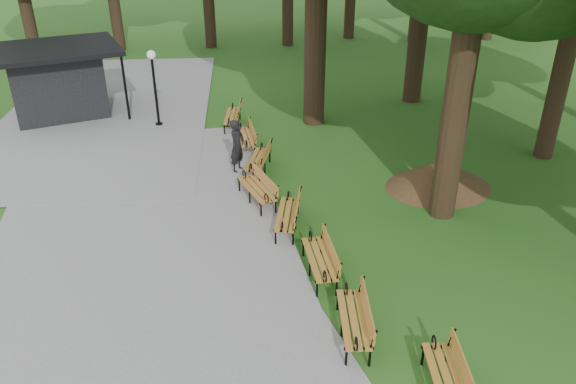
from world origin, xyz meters
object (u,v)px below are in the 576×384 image
object	(u,v)px
dirt_mound	(440,174)
bench_5	(257,189)
person	(237,146)
bench_4	(287,214)
bench_1	(447,381)
kiosk	(57,81)
bench_8	(232,116)
bench_7	(245,137)
bench_3	(319,259)
bench_2	(353,319)
lamp_post	(153,72)
bench_6	(258,160)

from	to	relation	value
dirt_mound	bench_5	size ratio (longest dim) A/B	1.43
person	bench_4	world-z (taller)	person
bench_1	kiosk	bearing A→B (deg)	-141.11
bench_8	bench_5	bearing A→B (deg)	11.38
bench_8	dirt_mound	bearing A→B (deg)	52.91
bench_7	kiosk	bearing A→B (deg)	-126.33
dirt_mound	bench_3	world-z (taller)	dirt_mound
bench_2	bench_7	world-z (taller)	same
bench_4	bench_1	bearing A→B (deg)	31.04
lamp_post	bench_6	size ratio (longest dim) A/B	1.52
dirt_mound	bench_7	bearing A→B (deg)	139.82
dirt_mound	bench_3	size ratio (longest dim) A/B	1.43
bench_4	bench_6	size ratio (longest dim) A/B	1.00
bench_1	bench_3	size ratio (longest dim) A/B	1.00
bench_5	person	bearing A→B (deg)	173.00
person	bench_4	size ratio (longest dim) A/B	0.91
person	bench_3	size ratio (longest dim) A/B	0.91
lamp_post	bench_4	size ratio (longest dim) A/B	1.52
bench_1	bench_5	world-z (taller)	same
dirt_mound	person	bearing A→B (deg)	154.89
dirt_mound	bench_6	bearing A→B (deg)	154.76
bench_8	bench_7	bearing A→B (deg)	16.31
kiosk	bench_8	size ratio (longest dim) A/B	2.30
lamp_post	bench_1	xyz separation A→B (m)	(4.10, -14.76, -1.66)
bench_4	bench_8	bearing A→B (deg)	-159.05
person	bench_1	distance (m)	10.21
bench_7	bench_8	bearing A→B (deg)	-174.71
person	bench_6	world-z (taller)	person
bench_2	bench_6	distance (m)	7.85
bench_4	bench_5	world-z (taller)	same
lamp_post	bench_1	distance (m)	15.41
bench_6	bench_7	distance (m)	1.93
bench_4	bench_8	size ratio (longest dim) A/B	1.00
bench_2	bench_3	xyz separation A→B (m)	(-0.03, 2.14, 0.00)
dirt_mound	bench_2	size ratio (longest dim) A/B	1.43
bench_1	lamp_post	bearing A→B (deg)	-150.11
lamp_post	bench_8	size ratio (longest dim) A/B	1.52
lamp_post	bench_2	size ratio (longest dim) A/B	1.52
person	bench_3	distance (m)	6.04
lamp_post	bench_5	world-z (taller)	lamp_post
dirt_mound	bench_6	xyz separation A→B (m)	(-5.06, 2.38, -0.00)
kiosk	lamp_post	distance (m)	4.41
bench_4	bench_8	xyz separation A→B (m)	(-0.16, 7.67, 0.00)
person	bench_7	size ratio (longest dim) A/B	0.91
dirt_mound	bench_1	world-z (taller)	dirt_mound
bench_2	bench_7	size ratio (longest dim) A/B	1.00
kiosk	bench_3	size ratio (longest dim) A/B	2.30
bench_7	bench_2	bearing A→B (deg)	5.29
bench_6	bench_7	xyz separation A→B (m)	(-0.05, 1.93, 0.00)
kiosk	bench_7	distance (m)	8.46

